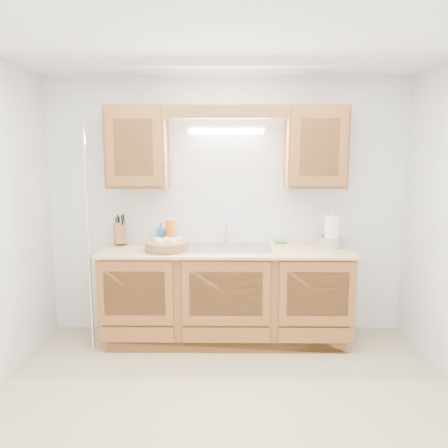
{
  "coord_description": "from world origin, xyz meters",
  "views": [
    {
      "loc": [
        0.02,
        -2.79,
        1.74
      ],
      "look_at": [
        -0.02,
        0.85,
        1.18
      ],
      "focal_mm": 35.0,
      "sensor_mm": 36.0,
      "label": 1
    }
  ],
  "objects_px": {
    "paper_towel": "(332,232)",
    "apple_bowl": "(329,241)",
    "knife_block": "(120,233)",
    "fruit_basket": "(167,244)"
  },
  "relations": [
    {
      "from": "knife_block",
      "to": "paper_towel",
      "type": "height_order",
      "value": "paper_towel"
    },
    {
      "from": "fruit_basket",
      "to": "paper_towel",
      "type": "xyz_separation_m",
      "value": [
        1.53,
        0.12,
        0.09
      ]
    },
    {
      "from": "knife_block",
      "to": "paper_towel",
      "type": "bearing_deg",
      "value": -27.9
    },
    {
      "from": "knife_block",
      "to": "paper_towel",
      "type": "xyz_separation_m",
      "value": [
        2.02,
        -0.14,
        0.04
      ]
    },
    {
      "from": "fruit_basket",
      "to": "knife_block",
      "type": "height_order",
      "value": "knife_block"
    },
    {
      "from": "paper_towel",
      "to": "apple_bowl",
      "type": "relative_size",
      "value": 1.09
    },
    {
      "from": "fruit_basket",
      "to": "paper_towel",
      "type": "height_order",
      "value": "paper_towel"
    },
    {
      "from": "knife_block",
      "to": "apple_bowl",
      "type": "relative_size",
      "value": 0.93
    },
    {
      "from": "apple_bowl",
      "to": "fruit_basket",
      "type": "bearing_deg",
      "value": -173.82
    },
    {
      "from": "paper_towel",
      "to": "apple_bowl",
      "type": "height_order",
      "value": "paper_towel"
    }
  ]
}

